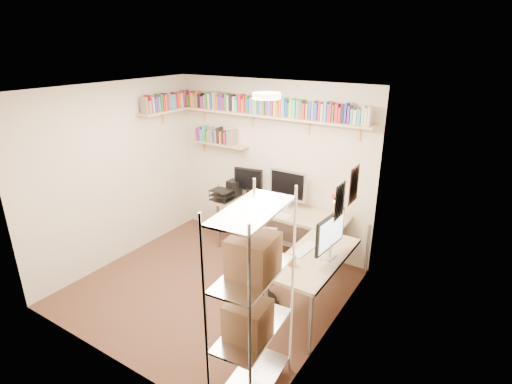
% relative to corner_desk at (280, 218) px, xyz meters
% --- Properties ---
extents(ground, '(3.20, 3.20, 0.00)m').
position_rel_corner_desk_xyz_m(ground, '(-0.49, -0.93, -0.75)').
color(ground, '#402B1B').
rests_on(ground, ground).
extents(room_shell, '(3.24, 3.04, 2.52)m').
position_rel_corner_desk_xyz_m(room_shell, '(-0.49, -0.93, 0.80)').
color(room_shell, beige).
rests_on(room_shell, ground).
extents(wall_shelves, '(3.12, 1.09, 0.80)m').
position_rel_corner_desk_xyz_m(wall_shelves, '(-0.90, 0.36, 1.28)').
color(wall_shelves, tan).
rests_on(wall_shelves, ground).
extents(corner_desk, '(2.32, 1.92, 1.31)m').
position_rel_corner_desk_xyz_m(corner_desk, '(0.00, 0.00, 0.00)').
color(corner_desk, tan).
rests_on(corner_desk, ground).
extents(office_chair, '(0.53, 0.54, 0.93)m').
position_rel_corner_desk_xyz_m(office_chair, '(0.19, -0.83, -0.35)').
color(office_chair, black).
rests_on(office_chair, ground).
extents(wire_rack, '(0.47, 0.85, 1.90)m').
position_rel_corner_desk_xyz_m(wire_rack, '(0.87, -2.05, 0.37)').
color(wire_rack, silver).
rests_on(wire_rack, ground).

